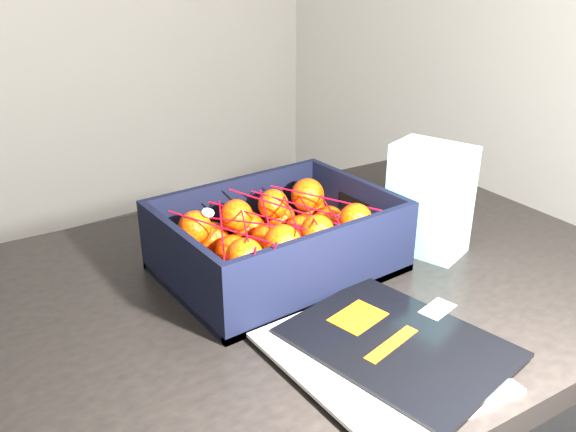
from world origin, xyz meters
TOP-DOWN VIEW (x-y plane):
  - table at (0.18, -0.34)m, footprint 1.26×0.89m
  - magazine_stack at (0.17, -0.58)m, footprint 0.29×0.31m
  - produce_crate at (0.19, -0.29)m, footprint 0.37×0.28m
  - clementine_heap at (0.19, -0.29)m, footprint 0.35×0.26m
  - mesh_net at (0.18, -0.30)m, footprint 0.30×0.24m
  - retail_carton at (0.45, -0.39)m, footprint 0.12×0.15m

SIDE VIEW (x-z plane):
  - table at x=0.18m, z-range 0.28..1.03m
  - magazine_stack at x=0.17m, z-range 0.75..0.77m
  - produce_crate at x=0.19m, z-range 0.73..0.85m
  - clementine_heap at x=0.19m, z-range 0.75..0.86m
  - retail_carton at x=0.45m, z-range 0.75..0.95m
  - mesh_net at x=0.18m, z-range 0.81..0.90m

